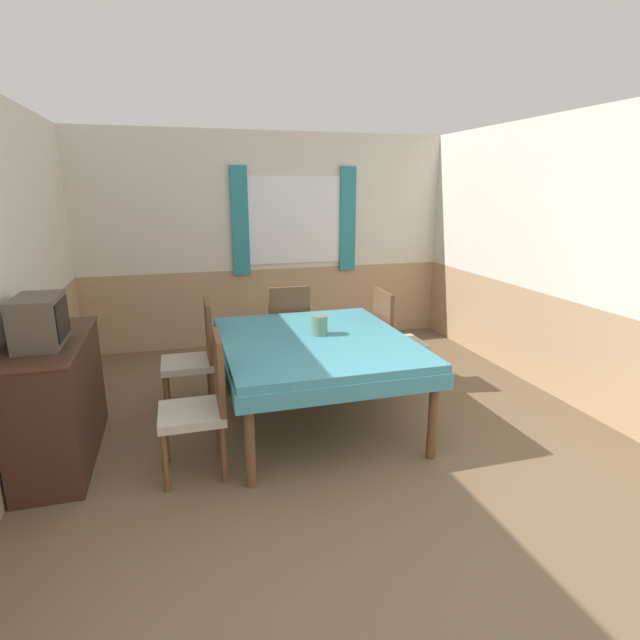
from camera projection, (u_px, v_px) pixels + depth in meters
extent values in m
plane|color=brown|center=(463.00, 631.00, 2.26)|extent=(16.00, 16.00, 0.00)
cube|color=silver|center=(269.00, 202.00, 6.10)|extent=(4.94, 0.05, 1.65)
cube|color=tan|center=(272.00, 305.00, 6.43)|extent=(4.94, 0.05, 0.95)
cube|color=white|center=(295.00, 220.00, 6.21)|extent=(1.25, 0.01, 1.07)
cube|color=teal|center=(240.00, 221.00, 6.00)|extent=(0.20, 0.03, 1.30)
cube|color=teal|center=(348.00, 219.00, 6.37)|extent=(0.20, 0.03, 1.30)
cube|color=tan|center=(22.00, 395.00, 3.66)|extent=(0.05, 5.00, 0.95)
cube|color=silver|center=(563.00, 207.00, 4.55)|extent=(0.05, 5.00, 1.65)
cube|color=tan|center=(547.00, 343.00, 4.88)|extent=(0.05, 5.00, 0.95)
cube|color=teal|center=(315.00, 341.00, 4.11)|extent=(1.50, 1.77, 0.06)
cube|color=teal|center=(315.00, 352.00, 4.13)|extent=(1.53, 1.80, 0.12)
cylinder|color=brown|center=(250.00, 439.00, 3.28)|extent=(0.07, 0.07, 0.69)
cylinder|color=brown|center=(433.00, 415.00, 3.63)|extent=(0.07, 0.07, 0.69)
cylinder|color=brown|center=(225.00, 360.00, 4.77)|extent=(0.07, 0.07, 0.69)
cylinder|color=brown|center=(357.00, 348.00, 5.13)|extent=(0.07, 0.07, 0.69)
cylinder|color=brown|center=(167.00, 400.00, 4.22)|extent=(0.04, 0.04, 0.42)
cylinder|color=brown|center=(167.00, 383.00, 4.57)|extent=(0.04, 0.04, 0.42)
cylinder|color=brown|center=(212.00, 395.00, 4.32)|extent=(0.04, 0.04, 0.42)
cylinder|color=brown|center=(209.00, 379.00, 4.68)|extent=(0.04, 0.04, 0.42)
cube|color=#B7B2A3|center=(187.00, 364.00, 4.39)|extent=(0.44, 0.44, 0.06)
cube|color=brown|center=(209.00, 330.00, 4.37)|extent=(0.04, 0.42, 0.52)
cylinder|color=brown|center=(165.00, 463.00, 3.25)|extent=(0.04, 0.04, 0.42)
cylinder|color=brown|center=(166.00, 436.00, 3.61)|extent=(0.04, 0.04, 0.42)
cylinder|color=brown|center=(224.00, 455.00, 3.35)|extent=(0.04, 0.04, 0.42)
cylinder|color=brown|center=(219.00, 429.00, 3.71)|extent=(0.04, 0.04, 0.42)
cube|color=#B7B2A3|center=(192.00, 414.00, 3.42)|extent=(0.44, 0.44, 0.06)
cube|color=brown|center=(219.00, 371.00, 3.40)|extent=(0.04, 0.42, 0.52)
cylinder|color=brown|center=(409.00, 359.00, 5.22)|extent=(0.04, 0.04, 0.42)
cylinder|color=brown|center=(426.00, 371.00, 4.87)|extent=(0.04, 0.04, 0.42)
cylinder|color=brown|center=(375.00, 362.00, 5.12)|extent=(0.04, 0.04, 0.42)
cylinder|color=brown|center=(390.00, 375.00, 4.77)|extent=(0.04, 0.04, 0.42)
cube|color=#B7B2A3|center=(401.00, 344.00, 4.93)|extent=(0.44, 0.44, 0.06)
cube|color=brown|center=(383.00, 317.00, 4.81)|extent=(0.04, 0.42, 0.52)
cylinder|color=brown|center=(265.00, 352.00, 5.44)|extent=(0.04, 0.04, 0.42)
cylinder|color=brown|center=(299.00, 349.00, 5.54)|extent=(0.04, 0.04, 0.42)
cylinder|color=brown|center=(272.00, 363.00, 5.09)|extent=(0.04, 0.04, 0.42)
cylinder|color=brown|center=(308.00, 360.00, 5.19)|extent=(0.04, 0.04, 0.42)
cube|color=#B7B2A3|center=(286.00, 335.00, 5.25)|extent=(0.44, 0.44, 0.06)
cube|color=brown|center=(289.00, 312.00, 4.99)|extent=(0.42, 0.04, 0.52)
cube|color=#3D2319|center=(58.00, 400.00, 3.61)|extent=(0.44, 1.26, 0.91)
cube|color=#4C2C1F|center=(50.00, 341.00, 3.50)|extent=(0.46, 1.28, 0.02)
cube|color=#51473D|center=(39.00, 321.00, 3.33)|extent=(0.28, 0.45, 0.34)
cube|color=black|center=(63.00, 319.00, 3.37)|extent=(0.01, 0.37, 0.26)
cylinder|color=slate|center=(320.00, 325.00, 4.17)|extent=(0.13, 0.13, 0.17)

